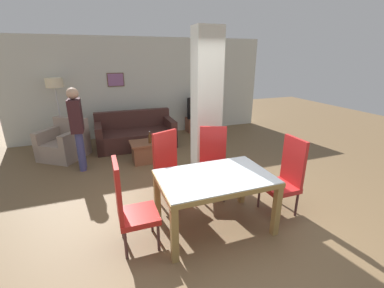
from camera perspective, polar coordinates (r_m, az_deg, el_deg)
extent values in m
plane|color=brown|center=(3.73, 4.80, -17.69)|extent=(18.00, 18.00, 0.00)
cube|color=beige|center=(7.56, -10.43, 12.19)|extent=(7.20, 0.06, 2.70)
cube|color=brown|center=(7.40, -16.61, 13.53)|extent=(0.44, 0.02, 0.36)
cube|color=#8C598C|center=(7.39, -16.60, 13.52)|extent=(0.40, 0.01, 0.32)
cube|color=beige|center=(4.71, 3.21, 8.35)|extent=(0.48, 0.37, 2.70)
cube|color=olive|center=(3.00, 8.78, -11.17)|extent=(1.46, 0.06, 0.06)
cube|color=olive|center=(3.71, 2.25, -4.80)|extent=(1.46, 0.06, 0.06)
cube|color=olive|center=(3.14, -6.65, -9.65)|extent=(0.06, 0.82, 0.06)
cube|color=olive|center=(3.67, 15.10, -5.72)|extent=(0.06, 0.82, 0.06)
cube|color=silver|center=(3.33, 5.16, -7.11)|extent=(1.44, 0.92, 0.01)
cube|color=olive|center=(3.01, -3.91, -19.60)|extent=(0.08, 0.08, 0.70)
cube|color=olive|center=(3.55, 18.23, -13.93)|extent=(0.08, 0.08, 0.70)
cube|color=olive|center=(3.69, -7.72, -11.77)|extent=(0.08, 0.08, 0.70)
cube|color=olive|center=(4.14, 11.10, -8.29)|extent=(0.08, 0.08, 0.70)
cube|color=red|center=(4.01, 18.75, -9.02)|extent=(0.46, 0.46, 0.07)
cube|color=red|center=(3.98, 21.65, -3.52)|extent=(0.05, 0.44, 0.69)
cylinder|color=#4F2F2D|center=(3.88, 17.90, -13.68)|extent=(0.04, 0.04, 0.37)
cylinder|color=#4F2F2D|center=(4.14, 14.67, -11.16)|extent=(0.04, 0.04, 0.37)
cylinder|color=#4F2F2D|center=(4.11, 22.20, -12.30)|extent=(0.04, 0.04, 0.37)
cylinder|color=#4F2F2D|center=(4.35, 18.86, -10.04)|extent=(0.04, 0.04, 0.37)
cube|color=red|center=(4.23, 4.61, -6.40)|extent=(0.60, 0.60, 0.07)
cube|color=red|center=(4.28, 4.67, -0.58)|extent=(0.42, 0.22, 0.69)
cylinder|color=#4F2F2D|center=(4.18, 7.24, -10.29)|extent=(0.04, 0.04, 0.37)
cylinder|color=#4F2F2D|center=(4.17, 1.94, -10.24)|extent=(0.04, 0.04, 0.37)
cylinder|color=#4F2F2D|center=(4.51, 6.90, -7.92)|extent=(0.04, 0.04, 0.37)
cylinder|color=#4F2F2D|center=(4.50, 2.02, -7.86)|extent=(0.04, 0.04, 0.37)
cube|color=red|center=(3.26, -11.79, -15.32)|extent=(0.46, 0.46, 0.07)
cube|color=red|center=(3.05, -16.14, -9.89)|extent=(0.05, 0.44, 0.69)
cylinder|color=#4F2F2D|center=(3.56, -8.91, -16.14)|extent=(0.04, 0.04, 0.37)
cylinder|color=#4F2F2D|center=(3.26, -7.45, -19.84)|extent=(0.04, 0.04, 0.37)
cylinder|color=#4F2F2D|center=(3.53, -15.23, -17.03)|extent=(0.04, 0.04, 0.37)
cylinder|color=#4F2F2D|center=(3.23, -14.49, -20.89)|extent=(0.04, 0.04, 0.37)
cube|color=red|center=(4.03, -4.00, -7.78)|extent=(0.60, 0.60, 0.07)
cube|color=red|center=(4.02, -5.98, -1.93)|extent=(0.42, 0.22, 0.69)
cylinder|color=#4F2F2D|center=(4.12, -0.14, -10.60)|extent=(0.04, 0.04, 0.37)
cylinder|color=#4F2F2D|center=(3.91, -4.31, -12.47)|extent=(0.04, 0.04, 0.37)
cylinder|color=#4F2F2D|center=(4.37, -3.59, -8.78)|extent=(0.04, 0.04, 0.37)
cylinder|color=#4F2F2D|center=(4.17, -7.67, -10.40)|extent=(0.04, 0.04, 0.37)
cube|color=#3D221E|center=(6.70, -12.26, 1.19)|extent=(1.93, 0.95, 0.42)
cube|color=#3D221E|center=(6.96, -12.99, 5.49)|extent=(1.93, 0.18, 0.45)
cube|color=#3D221E|center=(6.84, -5.00, 2.98)|extent=(0.16, 0.95, 0.67)
cube|color=#3D221E|center=(6.62, -19.91, 1.33)|extent=(0.16, 0.95, 0.67)
cube|color=gray|center=(6.53, -26.55, -1.06)|extent=(1.17, 1.17, 0.40)
cube|color=gray|center=(6.64, -25.22, 3.41)|extent=(0.77, 0.63, 0.47)
cube|color=gray|center=(6.27, -24.40, -0.27)|extent=(0.62, 0.77, 0.66)
cube|color=gray|center=(6.72, -28.88, 0.27)|extent=(0.62, 0.77, 0.66)
cube|color=brown|center=(5.65, -10.38, 0.23)|extent=(0.64, 0.52, 0.04)
cube|color=brown|center=(5.72, -10.24, -1.89)|extent=(0.56, 0.44, 0.41)
cylinder|color=#4C2D14|center=(5.54, -9.36, 1.13)|extent=(0.07, 0.07, 0.18)
cylinder|color=#4C2D14|center=(5.50, -9.43, 2.37)|extent=(0.03, 0.03, 0.07)
cylinder|color=#B7B7BC|center=(5.49, -9.45, 2.76)|extent=(0.03, 0.03, 0.01)
cube|color=brown|center=(7.96, 2.01, 4.49)|extent=(0.91, 0.40, 0.43)
cube|color=black|center=(7.90, 2.03, 6.09)|extent=(0.49, 0.37, 0.03)
cube|color=black|center=(7.84, 2.06, 8.42)|extent=(1.04, 0.51, 0.62)
cylinder|color=#B7B7BC|center=(7.40, -26.36, -0.35)|extent=(0.36, 0.36, 0.02)
cylinder|color=#B7B7BC|center=(7.21, -27.23, 5.26)|extent=(0.04, 0.04, 1.48)
cylinder|color=beige|center=(7.09, -28.29, 11.91)|extent=(0.39, 0.39, 0.22)
cylinder|color=#3E4072|center=(5.73, -23.38, -1.07)|extent=(0.13, 0.13, 0.80)
cylinder|color=#3E4072|center=(5.57, -23.50, -1.65)|extent=(0.13, 0.13, 0.80)
cube|color=#371C1F|center=(5.46, -24.43, 5.75)|extent=(0.23, 0.39, 0.64)
sphere|color=tan|center=(5.39, -25.06, 10.15)|extent=(0.22, 0.22, 0.22)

